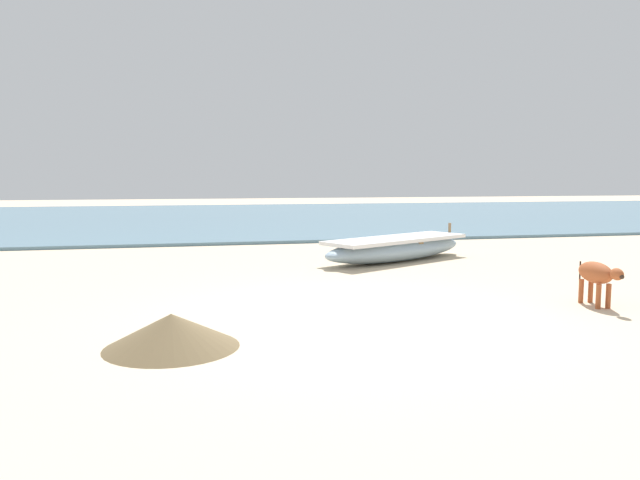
# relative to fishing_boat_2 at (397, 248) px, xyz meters

# --- Properties ---
(ground) EXTENTS (80.00, 80.00, 0.00)m
(ground) POSITION_rel_fishing_boat_2_xyz_m (-2.16, -4.50, -0.25)
(ground) COLOR beige
(sea_water) EXTENTS (60.00, 20.00, 0.08)m
(sea_water) POSITION_rel_fishing_boat_2_xyz_m (-2.16, 13.41, -0.21)
(sea_water) COLOR slate
(sea_water) RESTS_ON ground
(fishing_boat_2) EXTENTS (3.69, 2.57, 0.66)m
(fishing_boat_2) POSITION_rel_fishing_boat_2_xyz_m (0.00, 0.00, 0.00)
(fishing_boat_2) COLOR #8CA5B7
(fishing_boat_2) RESTS_ON ground
(calf_far_rust) EXTENTS (0.29, 0.87, 0.56)m
(calf_far_rust) POSITION_rel_fishing_boat_2_xyz_m (1.04, -4.48, 0.15)
(calf_far_rust) COLOR #9E4C28
(calf_far_rust) RESTS_ON ground
(debris_pile_0) EXTENTS (1.84, 1.84, 0.33)m
(debris_pile_0) POSITION_rel_fishing_boat_2_xyz_m (-4.19, -5.20, -0.09)
(debris_pile_0) COLOR brown
(debris_pile_0) RESTS_ON ground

